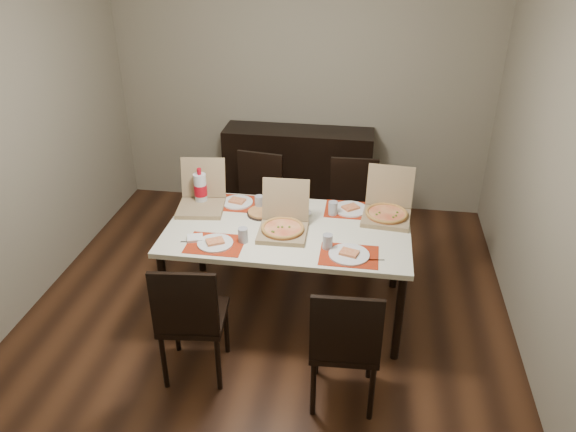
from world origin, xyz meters
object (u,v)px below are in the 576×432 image
object	(u,v)px
sideboard	(298,171)
dip_bowl	(305,213)
chair_near_right	(345,342)
chair_near_left	(191,317)
pizza_box_center	(283,225)
chair_far_right	(353,207)
soda_bottle	(201,189)
dining_table	(288,236)
chair_far_left	(256,200)

from	to	relation	value
sideboard	dip_bowl	world-z (taller)	sideboard
sideboard	dip_bowl	size ratio (longest dim) A/B	14.37
sideboard	dip_bowl	bearing A→B (deg)	-80.38
chair_near_right	dip_bowl	distance (m)	1.24
sideboard	chair_near_left	distance (m)	2.55
chair_near_left	pizza_box_center	distance (m)	0.96
sideboard	chair_far_right	xyz separation A→B (m)	(0.60, -0.83, 0.06)
sideboard	soda_bottle	size ratio (longest dim) A/B	4.84
dining_table	sideboard	bearing A→B (deg)	95.20
sideboard	dining_table	world-z (taller)	sideboard
sideboard	chair_far_left	xyz separation A→B (m)	(-0.27, -0.83, 0.06)
chair_near_left	chair_far_left	xyz separation A→B (m)	(0.09, 1.70, 0.00)
sideboard	pizza_box_center	xyz separation A→B (m)	(0.13, -1.76, 0.36)
chair_near_left	soda_bottle	distance (m)	1.19
dining_table	pizza_box_center	xyz separation A→B (m)	(-0.03, -0.06, 0.12)
sideboard	chair_far_right	bearing A→B (deg)	-54.16
dining_table	chair_near_left	xyz separation A→B (m)	(-0.51, -0.83, -0.17)
chair_near_left	dip_bowl	size ratio (longest dim) A/B	8.91
chair_near_right	chair_far_right	distance (m)	1.79
chair_near_left	chair_near_right	size ratio (longest dim) A/B	1.00
chair_far_left	soda_bottle	xyz separation A→B (m)	(-0.32, -0.59, 0.37)
chair_near_left	chair_near_right	bearing A→B (deg)	-5.25
dip_bowl	soda_bottle	world-z (taller)	soda_bottle
dining_table	pizza_box_center	world-z (taller)	pizza_box_center
chair_far_right	dip_bowl	distance (m)	0.78
dip_bowl	chair_far_right	bearing A→B (deg)	61.34
sideboard	pizza_box_center	bearing A→B (deg)	-85.80
sideboard	chair_far_left	bearing A→B (deg)	-107.91
soda_bottle	dip_bowl	bearing A→B (deg)	-4.06
chair_near_right	chair_far_left	bearing A→B (deg)	117.08
sideboard	dining_table	xyz separation A→B (m)	(0.15, -1.70, 0.23)
chair_far_right	soda_bottle	world-z (taller)	soda_bottle
pizza_box_center	soda_bottle	size ratio (longest dim) A/B	1.28
chair_far_left	pizza_box_center	world-z (taller)	pizza_box_center
chair_far_left	chair_far_right	world-z (taller)	same
chair_near_right	chair_far_right	bearing A→B (deg)	91.42
pizza_box_center	chair_far_left	bearing A→B (deg)	113.17
dining_table	soda_bottle	bearing A→B (deg)	159.50
dip_bowl	pizza_box_center	bearing A→B (deg)	-113.22
dining_table	chair_near_right	size ratio (longest dim) A/B	1.94
chair_near_right	pizza_box_center	world-z (taller)	pizza_box_center
dip_bowl	chair_near_right	bearing A→B (deg)	-70.88
sideboard	chair_near_right	bearing A→B (deg)	-76.14
chair_near_right	chair_far_left	distance (m)	2.01
chair_near_left	soda_bottle	xyz separation A→B (m)	(-0.23, 1.11, 0.37)
dining_table	dip_bowl	size ratio (longest dim) A/B	17.24
chair_near_right	pizza_box_center	distance (m)	1.05
chair_far_right	sideboard	bearing A→B (deg)	125.84
dining_table	soda_bottle	world-z (taller)	soda_bottle
dining_table	chair_far_left	distance (m)	0.98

